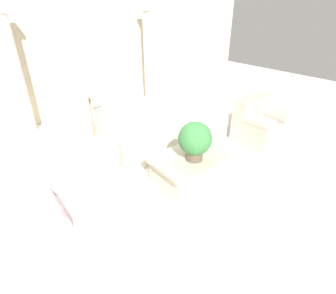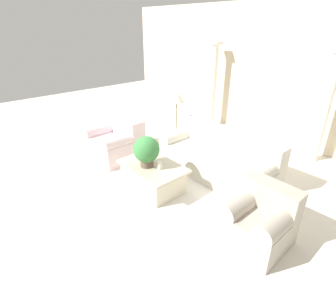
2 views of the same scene
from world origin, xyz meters
The scene contains 11 objects.
ground_plane centered at (0.00, 0.00, 0.00)m, with size 16.00×16.00×0.00m, color silver.
wall_back centered at (0.00, 3.35, 1.60)m, with size 10.00×0.06×3.20m.
sofa_long centered at (0.57, 0.91, 0.35)m, with size 2.31×0.93×0.85m.
loveseat centered at (-1.42, -0.15, 0.36)m, with size 1.10×0.93×0.85m.
coffee_table centered at (0.12, -0.34, 0.23)m, with size 1.17×0.77×0.45m.
potted_plant centered at (0.07, -0.43, 0.75)m, with size 0.45×0.45×0.54m.
pillar_candle centered at (0.30, -0.34, 0.52)m, with size 0.08×0.08×0.14m.
floor_lamp centered at (-0.74, 1.01, 1.15)m, with size 0.32×0.32×1.39m.
column_left centered at (-1.32, 2.92, 1.16)m, with size 0.27×0.27×2.26m.
column_right centered at (1.57, 2.92, 1.16)m, with size 0.27×0.27×2.26m.
armchair centered at (2.05, -0.08, 0.36)m, with size 0.79×0.77×0.82m.
Camera 2 is at (3.29, -2.77, 2.68)m, focal length 28.00 mm.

